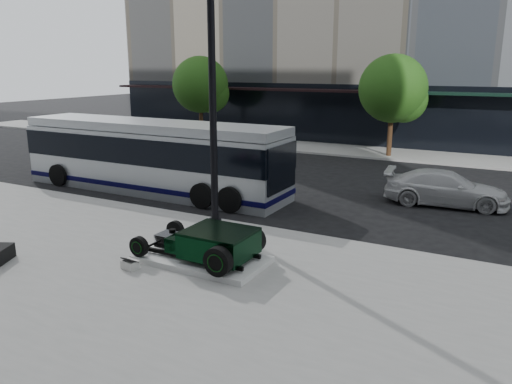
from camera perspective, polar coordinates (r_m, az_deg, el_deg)
The scene contains 10 objects.
ground at distance 18.21m, azimuth 2.01°, elevation -2.20°, with size 120.00×120.00×0.00m, color black.
sidewalk_near at distance 10.57m, azimuth -25.17°, elevation -15.97°, with size 70.00×17.00×0.12m, color gray.
sidewalk_far at distance 31.08m, azimuth 13.54°, elevation 4.40°, with size 70.00×4.00×0.12m, color gray.
street_trees at distance 29.53m, azimuth 15.67°, elevation 11.02°, with size 29.80×3.80×5.70m.
display_plinth at distance 13.36m, azimuth -6.18°, elevation -7.61°, with size 3.40×1.80×0.15m, color silver.
hot_rod at distance 13.00m, azimuth -5.02°, elevation -5.83°, with size 3.22×2.00×0.81m.
info_plaque at distance 13.21m, azimuth -14.19°, elevation -7.99°, with size 0.43×0.35×0.31m.
lamppost at distance 15.68m, azimuth -4.93°, elevation 8.52°, with size 0.41×0.41×7.53m.
transit_bus at distance 21.37m, azimuth -11.80°, elevation 4.06°, with size 12.12×2.88×2.92m.
white_sedan at distance 20.18m, azimuth 20.86°, elevation 0.40°, with size 1.82×4.49×1.30m, color silver.
Camera 1 is at (7.69, -15.69, 5.14)m, focal length 35.00 mm.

